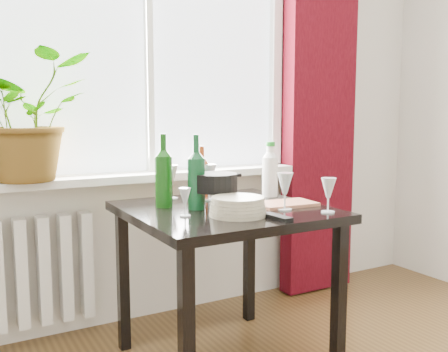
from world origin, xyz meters
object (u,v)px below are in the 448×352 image
potted_plant (28,117)px  fondue_pot (215,191)px  table (224,227)px  wine_bottle_left (164,170)px  cutting_board (285,204)px  wineglass_back_left (171,182)px  wine_bottle_right (196,171)px  radiator (9,275)px  wineglass_far_right (328,195)px  cleaning_bottle (270,169)px  wineglass_front_left (185,202)px  wineglass_front_right (285,191)px  tv_remote (277,217)px  bottle_amber (202,172)px  wineglass_back_center (209,182)px  plate_stack (238,207)px

potted_plant → fondue_pot: potted_plant is taller
table → wine_bottle_left: (-0.23, 0.15, 0.26)m
wine_bottle_left → cutting_board: 0.58m
potted_plant → wine_bottle_left: 0.69m
wineglass_back_left → wine_bottle_left: bearing=-122.1°
wine_bottle_right → table: bearing=-12.9°
radiator → wine_bottle_right: wine_bottle_right is taller
wineglass_far_right → wine_bottle_right: bearing=142.2°
wine_bottle_left → wine_bottle_right: wine_bottle_left is taller
radiator → wine_bottle_right: (0.72, -0.60, 0.53)m
wine_bottle_right → cleaning_bottle: (0.48, 0.12, -0.03)m
potted_plant → wine_bottle_right: size_ratio=1.80×
wine_bottle_right → wineglass_front_left: (-0.11, -0.12, -0.11)m
cleaning_bottle → wineglass_back_left: 0.51m
wine_bottle_right → wineglass_front_right: wine_bottle_right is taller
potted_plant → cutting_board: 1.27m
radiator → potted_plant: (0.11, -0.07, 0.77)m
cleaning_bottle → cutting_board: size_ratio=1.04×
wineglass_far_right → tv_remote: size_ratio=1.02×
bottle_amber → wineglass_far_right: bottle_amber is taller
wineglass_front_right → wineglass_back_center: (-0.17, 0.39, 0.01)m
wine_bottle_right → wineglass_front_left: 0.20m
wineglass_far_right → cutting_board: wineglass_far_right is taller
wine_bottle_left → wine_bottle_right: 0.16m
table → wineglass_front_right: bearing=-42.7°
radiator → wineglass_front_right: wineglass_front_right is taller
potted_plant → wineglass_far_right: bearing=-39.7°
wineglass_far_right → plate_stack: 0.40m
wineglass_far_right → wineglass_back_left: bearing=124.5°
bottle_amber → plate_stack: bearing=-96.3°
wineglass_back_left → wineglass_front_left: 0.44m
cleaning_bottle → wineglass_far_right: bearing=-93.2°
wineglass_back_left → wineglass_far_right: bearing=-55.5°
wine_bottle_left → wineglass_back_left: size_ratio=1.96×
tv_remote → wineglass_front_left: bearing=138.8°
plate_stack → wine_bottle_right: bearing=110.7°
wineglass_far_right → plate_stack: wineglass_far_right is taller
wineglass_front_right → wineglass_front_left: wineglass_front_right is taller
cleaning_bottle → cutting_board: cleaning_bottle is taller
radiator → cleaning_bottle: 1.39m
wine_bottle_right → fondue_pot: 0.12m
wineglass_front_right → fondue_pot: (-0.24, 0.20, -0.01)m
wineglass_front_right → wineglass_front_left: bearing=168.6°
wine_bottle_right → cleaning_bottle: 0.50m
plate_stack → tv_remote: (0.10, -0.13, -0.03)m
cleaning_bottle → wineglass_front_left: size_ratio=2.35×
cutting_board → cleaning_bottle: bearing=71.3°
potted_plant → wineglass_front_left: bearing=-52.9°
potted_plant → wine_bottle_left: potted_plant is taller
table → bottle_amber: bearing=89.2°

